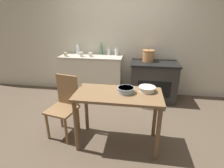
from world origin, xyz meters
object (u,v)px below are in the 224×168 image
at_px(stock_pot, 148,56).
at_px(cup_mid_right, 91,55).
at_px(chair, 65,104).
at_px(bottle_left, 101,50).
at_px(bottle_far_left, 78,50).
at_px(cup_center_right, 66,54).
at_px(stove, 153,81).
at_px(bottle_center_left, 117,52).
at_px(cup_center, 81,54).
at_px(work_table, 118,102).
at_px(bottle_mid_left, 109,51).
at_px(mixing_bowl_large, 126,90).
at_px(flour_sack, 149,99).
at_px(mixing_bowl_small, 147,89).

relative_size(stock_pot, cup_mid_right, 2.98).
bearing_deg(chair, bottle_left, 94.73).
bearing_deg(cup_mid_right, bottle_far_left, 147.89).
bearing_deg(cup_center_right, chair, -69.75).
bearing_deg(chair, stove, 58.08).
height_order(chair, bottle_center_left, bottle_center_left).
bearing_deg(bottle_left, cup_center, -143.13).
bearing_deg(bottle_far_left, stock_pot, -3.47).
height_order(work_table, cup_mid_right, cup_mid_right).
bearing_deg(bottle_mid_left, stock_pot, -8.15).
relative_size(stove, stock_pot, 3.71).
xyz_separation_m(mixing_bowl_large, bottle_left, (-0.71, 1.76, 0.19)).
xyz_separation_m(stove, chair, (-1.43, -1.46, 0.08)).
distance_m(bottle_mid_left, bottle_center_left, 0.18).
bearing_deg(bottle_left, stock_pot, -7.01).
bearing_deg(bottle_center_left, bottle_left, 175.56).
height_order(flour_sack, mixing_bowl_large, mixing_bowl_large).
bearing_deg(mixing_bowl_small, flour_sack, 83.91).
xyz_separation_m(flour_sack, mixing_bowl_large, (-0.39, -1.11, 0.65)).
bearing_deg(chair, mixing_bowl_large, 7.17).
relative_size(bottle_far_left, bottle_mid_left, 1.24).
relative_size(work_table, bottle_far_left, 4.67).
height_order(bottle_mid_left, cup_center, bottle_mid_left).
xyz_separation_m(cup_center_right, cup_mid_right, (0.55, 0.05, 0.00)).
relative_size(work_table, bottle_left, 4.32).
bearing_deg(flour_sack, mixing_bowl_small, -96.09).
relative_size(work_table, stock_pot, 4.38).
bearing_deg(cup_center, flour_sack, -13.76).
bearing_deg(flour_sack, cup_mid_right, 163.09).
relative_size(bottle_mid_left, bottle_center_left, 1.05).
bearing_deg(cup_mid_right, mixing_bowl_small, -50.50).
height_order(stove, mixing_bowl_large, mixing_bowl_large).
bearing_deg(bottle_mid_left, bottle_center_left, -7.47).
height_order(stove, bottle_far_left, bottle_far_left).
bearing_deg(stove, stock_pot, 148.70).
xyz_separation_m(work_table, flour_sack, (0.49, 1.15, -0.47)).
bearing_deg(bottle_mid_left, cup_mid_right, -144.74).
distance_m(flour_sack, mixing_bowl_small, 1.22).
bearing_deg(stove, mixing_bowl_large, -107.69).
xyz_separation_m(bottle_left, cup_center_right, (-0.73, -0.31, -0.06)).
distance_m(stock_pot, mixing_bowl_large, 1.67).
xyz_separation_m(flour_sack, cup_center_right, (-1.83, 0.34, 0.78)).
bearing_deg(bottle_left, cup_mid_right, -125.03).
bearing_deg(stock_pot, bottle_left, 172.99).
xyz_separation_m(mixing_bowl_large, mixing_bowl_small, (0.28, 0.08, -0.00)).
bearing_deg(chair, stock_pot, 62.73).
relative_size(bottle_mid_left, cup_center, 1.97).
bearing_deg(stove, bottle_far_left, 173.98).
xyz_separation_m(work_table, bottle_mid_left, (-0.43, 1.79, 0.34)).
bearing_deg(flour_sack, cup_center_right, 169.47).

